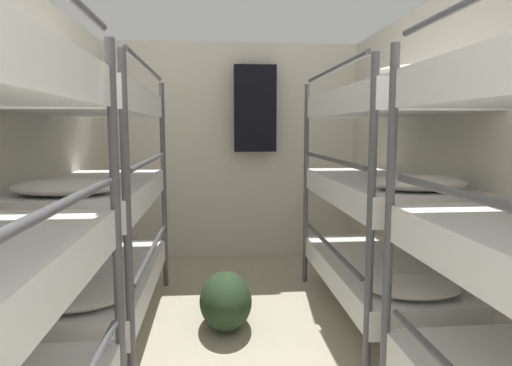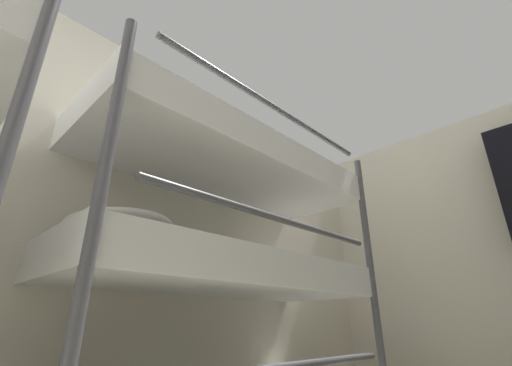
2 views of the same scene
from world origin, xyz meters
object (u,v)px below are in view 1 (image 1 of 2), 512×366
(hanging_coat, at_px, (255,109))
(bunk_stack_right_far, at_px, (381,190))
(bunk_stack_left_far, at_px, (96,193))
(duffel_bag, at_px, (226,300))

(hanging_coat, bearing_deg, bunk_stack_right_far, -66.45)
(bunk_stack_right_far, height_order, hanging_coat, hanging_coat)
(bunk_stack_left_far, xyz_separation_m, bunk_stack_right_far, (1.98, 0.00, 0.00))
(bunk_stack_right_far, bearing_deg, hanging_coat, 113.55)
(bunk_stack_left_far, relative_size, hanging_coat, 2.03)
(bunk_stack_right_far, distance_m, duffel_bag, 1.36)
(bunk_stack_right_far, bearing_deg, duffel_bag, 178.83)
(bunk_stack_left_far, relative_size, bunk_stack_right_far, 1.00)
(bunk_stack_left_far, distance_m, duffel_bag, 1.17)
(duffel_bag, bearing_deg, bunk_stack_left_far, -178.51)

